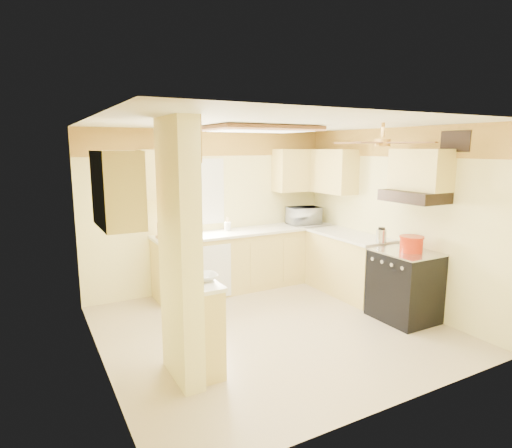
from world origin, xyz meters
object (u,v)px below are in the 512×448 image
bowl (205,277)px  kettle (381,235)px  stove (404,285)px  microwave (304,216)px  dutch_oven (411,244)px

bowl → kettle: bearing=8.7°
stove → microwave: bearing=92.5°
bowl → kettle: (2.77, 0.42, 0.07)m
bowl → kettle: size_ratio=1.17×
stove → bowl: 2.80m
kettle → stove: bearing=-91.0°
bowl → stove: bearing=-0.7°
stove → kettle: 0.74m
bowl → dutch_oven: (2.79, -0.07, 0.05)m
microwave → kettle: (0.10, -1.70, -0.05)m
bowl → dutch_oven: size_ratio=0.81×
microwave → kettle: 1.71m
stove → dutch_oven: 0.56m
microwave → stove: bearing=99.1°
microwave → bowl: (-2.66, -2.13, -0.12)m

